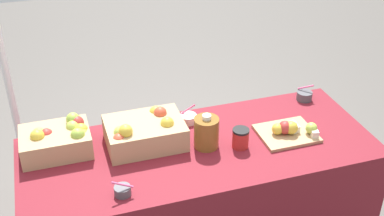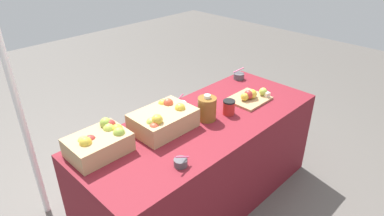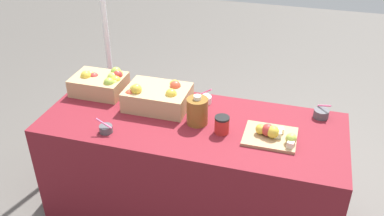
# 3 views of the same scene
# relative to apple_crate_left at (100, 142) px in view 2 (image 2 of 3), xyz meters

# --- Properties ---
(ground_plane) EXTENTS (10.00, 10.00, 0.00)m
(ground_plane) POSITION_rel_apple_crate_left_xyz_m (0.71, -0.19, -0.82)
(ground_plane) COLOR #56514C
(table) EXTENTS (1.90, 0.76, 0.74)m
(table) POSITION_rel_apple_crate_left_xyz_m (0.71, -0.19, -0.45)
(table) COLOR maroon
(table) RESTS_ON ground_plane
(apple_crate_left) EXTENTS (0.36, 0.26, 0.18)m
(apple_crate_left) POSITION_rel_apple_crate_left_xyz_m (0.00, 0.00, 0.00)
(apple_crate_left) COLOR tan
(apple_crate_left) RESTS_ON table
(apple_crate_middle) EXTENTS (0.41, 0.30, 0.19)m
(apple_crate_middle) POSITION_rel_apple_crate_left_xyz_m (0.44, -0.07, -0.00)
(apple_crate_middle) COLOR tan
(apple_crate_middle) RESTS_ON table
(cutting_board_front) EXTENTS (0.31, 0.26, 0.09)m
(cutting_board_front) POSITION_rel_apple_crate_left_xyz_m (1.22, -0.24, -0.04)
(cutting_board_front) COLOR tan
(cutting_board_front) RESTS_ON table
(sample_bowl_near) EXTENTS (0.10, 0.08, 0.10)m
(sample_bowl_near) POSITION_rel_apple_crate_left_xyz_m (0.25, -0.45, -0.05)
(sample_bowl_near) COLOR #4C4C51
(sample_bowl_near) RESTS_ON table
(sample_bowl_mid) EXTENTS (0.10, 0.10, 0.11)m
(sample_bowl_mid) POSITION_rel_apple_crate_left_xyz_m (0.73, 0.06, -0.05)
(sample_bowl_mid) COLOR silver
(sample_bowl_mid) RESTS_ON table
(sample_bowl_far) EXTENTS (0.10, 0.10, 0.10)m
(sample_bowl_far) POSITION_rel_apple_crate_left_xyz_m (1.49, 0.09, -0.05)
(sample_bowl_far) COLOR #4C4C51
(sample_bowl_far) RESTS_ON table
(cider_jug) EXTENTS (0.13, 0.13, 0.19)m
(cider_jug) POSITION_rel_apple_crate_left_xyz_m (0.75, -0.20, 0.01)
(cider_jug) COLOR brown
(cider_jug) RESTS_ON table
(coffee_cup) EXTENTS (0.09, 0.09, 0.11)m
(coffee_cup) POSITION_rel_apple_crate_left_xyz_m (0.92, -0.26, -0.02)
(coffee_cup) COLOR red
(coffee_cup) RESTS_ON table
(tent_pole) EXTENTS (0.04, 0.04, 2.11)m
(tent_pole) POSITION_rel_apple_crate_left_xyz_m (-0.24, 0.58, 0.24)
(tent_pole) COLOR white
(tent_pole) RESTS_ON ground_plane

